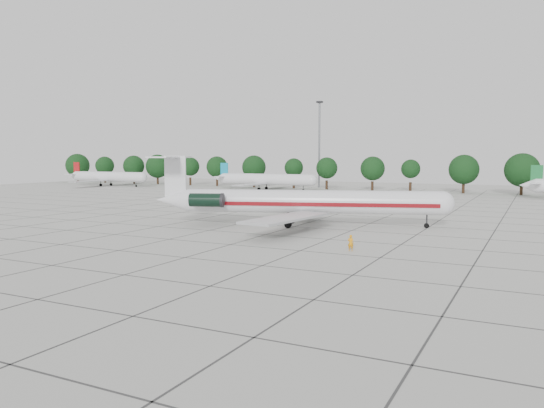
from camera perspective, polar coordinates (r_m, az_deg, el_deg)
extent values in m
plane|color=beige|center=(62.82, -0.69, -3.32)|extent=(260.00, 260.00, 0.00)
cube|color=#383838|center=(76.31, 4.53, -1.83)|extent=(170.00, 170.00, 0.02)
cylinder|color=silver|center=(70.38, 4.24, 0.25)|extent=(32.79, 13.68, 3.08)
sphere|color=silver|center=(71.24, 17.84, 0.08)|extent=(3.08, 3.08, 3.08)
cone|color=silver|center=(74.17, -10.66, 0.43)|extent=(5.40, 4.41, 3.08)
cube|color=maroon|center=(71.95, 4.32, 0.17)|extent=(30.94, 10.52, 0.51)
cube|color=maroon|center=(68.85, 4.15, -0.05)|extent=(30.94, 10.52, 0.51)
cube|color=#B7BABC|center=(79.01, 2.96, -0.12)|extent=(12.77, 13.08, 0.28)
cube|color=#B7BABC|center=(62.40, 1.57, -1.52)|extent=(5.80, 14.38, 0.28)
cube|color=black|center=(74.56, -6.07, 0.73)|extent=(2.33, 1.81, 0.23)
cylinder|color=black|center=(75.19, -5.95, 0.77)|extent=(4.81, 3.11, 1.77)
cube|color=black|center=(70.51, -6.91, 0.47)|extent=(2.33, 1.81, 0.23)
cylinder|color=black|center=(69.89, -7.05, 0.43)|extent=(4.81, 3.11, 1.77)
cube|color=silver|center=(73.83, -10.36, 2.95)|extent=(2.91, 1.20, 5.60)
cube|color=silver|center=(73.99, -10.88, 4.97)|extent=(6.24, 11.50, 0.21)
cylinder|color=black|center=(71.19, 16.31, -1.81)|extent=(0.24, 0.24, 1.77)
cylinder|color=black|center=(71.26, 16.29, -2.25)|extent=(0.70, 0.46, 0.65)
cylinder|color=black|center=(73.22, 2.17, -1.16)|extent=(0.28, 0.28, 1.68)
cylinder|color=black|center=(73.31, 2.17, -1.74)|extent=(1.06, 0.83, 0.93)
cylinder|color=black|center=(68.43, 1.75, -1.60)|extent=(0.28, 0.28, 1.68)
cylinder|color=black|center=(68.52, 1.75, -2.22)|extent=(1.06, 0.83, 0.93)
imported|color=orange|center=(52.52, 8.46, -4.16)|extent=(0.62, 0.43, 1.61)
cylinder|color=silver|center=(173.23, -17.22, 2.84)|extent=(27.20, 3.00, 3.00)
cube|color=#B7BABC|center=(173.97, -17.44, 2.45)|extent=(3.50, 27.20, 0.25)
cube|color=#A21114|center=(182.75, -20.28, 3.68)|extent=(2.40, 0.25, 3.60)
cylinder|color=black|center=(175.62, -16.93, 2.03)|extent=(0.80, 0.45, 0.80)
cylinder|color=black|center=(172.47, -17.94, 1.95)|extent=(0.80, 0.45, 0.80)
cylinder|color=silver|center=(145.86, -0.66, 2.69)|extent=(27.20, 3.00, 3.00)
cube|color=#B7BABC|center=(146.38, -1.01, 2.22)|extent=(3.50, 27.20, 0.25)
cube|color=#0D89AE|center=(152.45, -5.15, 3.75)|extent=(2.40, 0.25, 3.60)
cylinder|color=black|center=(148.41, -0.61, 1.72)|extent=(0.80, 0.45, 0.80)
cylinder|color=black|center=(144.52, -1.41, 1.63)|extent=(0.80, 0.45, 0.80)
cube|color=#176A2F|center=(127.50, 26.60, 2.96)|extent=(2.40, 0.25, 3.60)
cylinder|color=#332114|center=(205.49, -20.14, 2.60)|extent=(0.70, 0.70, 2.50)
sphere|color=black|center=(205.36, -20.19, 3.92)|extent=(8.44, 8.44, 8.44)
cylinder|color=#332114|center=(196.06, -17.51, 2.56)|extent=(0.70, 0.70, 2.50)
sphere|color=black|center=(195.93, -17.55, 3.95)|extent=(6.44, 6.44, 6.44)
cylinder|color=#332114|center=(187.09, -14.61, 2.52)|extent=(0.70, 0.70, 2.50)
sphere|color=black|center=(186.95, -14.65, 3.98)|extent=(7.14, 7.14, 7.14)
cylinder|color=#332114|center=(180.51, -12.19, 2.49)|extent=(0.70, 0.70, 2.50)
sphere|color=black|center=(180.37, -12.21, 3.99)|extent=(7.79, 7.79, 7.79)
cylinder|color=#332114|center=(172.52, -8.78, 2.42)|extent=(0.70, 0.70, 2.50)
sphere|color=black|center=(172.37, -8.80, 4.00)|extent=(5.94, 5.94, 5.94)
cylinder|color=#332114|center=(166.80, -5.93, 2.37)|extent=(0.70, 0.70, 2.50)
sphere|color=black|center=(166.64, -5.94, 4.00)|extent=(6.57, 6.57, 6.57)
cylinder|color=#332114|center=(160.05, -1.95, 2.27)|extent=(0.70, 0.70, 2.50)
sphere|color=black|center=(159.89, -1.95, 3.97)|extent=(7.15, 7.15, 7.15)
cylinder|color=#332114|center=(154.14, 2.36, 2.16)|extent=(0.70, 0.70, 2.50)
sphere|color=black|center=(153.97, 2.36, 3.93)|extent=(5.43, 5.43, 5.43)
cylinder|color=#332114|center=(150.21, 5.90, 2.06)|extent=(0.70, 0.70, 2.50)
sphere|color=black|center=(150.04, 5.91, 3.87)|extent=(5.99, 5.99, 5.99)
cylinder|color=#332114|center=(146.03, 10.74, 1.91)|extent=(0.70, 0.70, 2.50)
sphere|color=black|center=(145.84, 10.77, 3.78)|extent=(6.50, 6.50, 6.50)
cylinder|color=#332114|center=(143.54, 14.65, 1.78)|extent=(0.70, 0.70, 2.50)
sphere|color=black|center=(143.36, 14.69, 3.68)|extent=(4.93, 4.93, 4.93)
cylinder|color=#332114|center=(141.35, 19.88, 1.59)|extent=(0.70, 0.70, 2.50)
sphere|color=black|center=(141.16, 19.94, 3.52)|extent=(7.40, 7.40, 7.40)
cylinder|color=#332114|center=(140.38, 25.23, 1.39)|extent=(0.70, 0.70, 2.50)
sphere|color=black|center=(140.19, 25.31, 3.32)|extent=(8.08, 8.08, 8.08)
cylinder|color=slate|center=(158.42, 5.11, 6.30)|extent=(0.56, 0.56, 25.00)
cube|color=black|center=(159.19, 5.14, 10.87)|extent=(1.60, 1.60, 0.50)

